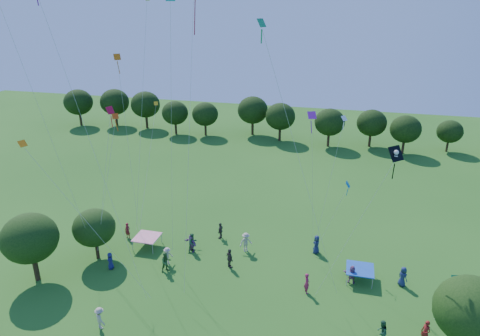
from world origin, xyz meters
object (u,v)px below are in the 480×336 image
object	(u,v)px
tent_red_stripe	(147,237)
pirate_kite	(394,158)
red_high_kite	(192,48)
near_tree_north	(94,228)
near_tree_east	(473,311)
near_tree_west	(30,238)
tent_blue	(360,269)

from	to	relation	value
tent_red_stripe	pirate_kite	xyz separation A→B (m)	(20.19, -4.33, 11.22)
red_high_kite	near_tree_north	bearing A→B (deg)	-175.51
near_tree_east	pirate_kite	world-z (taller)	pirate_kite
near_tree_west	near_tree_north	size ratio (longest dim) A/B	1.25
near_tree_west	pirate_kite	xyz separation A→B (m)	(26.79, 2.59, 8.32)
tent_red_stripe	pirate_kite	distance (m)	23.50
near_tree_west	red_high_kite	world-z (taller)	red_high_kite
pirate_kite	near_tree_north	bearing A→B (deg)	176.31
near_tree_west	tent_blue	xyz separation A→B (m)	(25.85, 6.56, -2.89)
tent_blue	pirate_kite	size ratio (longest dim) A/B	0.19
near_tree_north	red_high_kite	world-z (taller)	red_high_kite
near_tree_north	red_high_kite	distance (m)	18.07
near_tree_north	red_high_kite	bearing A→B (deg)	4.49
near_tree_east	near_tree_west	bearing A→B (deg)	179.02
tent_red_stripe	tent_blue	bearing A→B (deg)	-1.07
near_tree_north	pirate_kite	distance (m)	25.46
near_tree_west	near_tree_east	world-z (taller)	near_tree_east
near_tree_east	tent_blue	bearing A→B (deg)	131.81
near_tree_east	pirate_kite	size ratio (longest dim) A/B	0.51
near_tree_east	red_high_kite	xyz separation A→B (m)	(-19.63, 5.42, 14.57)
near_tree_east	red_high_kite	bearing A→B (deg)	164.58
pirate_kite	red_high_kite	xyz separation A→B (m)	(-14.20, 2.27, 6.19)
tent_blue	red_high_kite	world-z (taller)	red_high_kite
near_tree_north	tent_blue	xyz separation A→B (m)	(22.77, 2.44, -2.05)
near_tree_west	tent_red_stripe	world-z (taller)	near_tree_west
tent_red_stripe	pirate_kite	bearing A→B (deg)	-12.10
tent_blue	tent_red_stripe	bearing A→B (deg)	178.93
near_tree_north	red_high_kite	xyz separation A→B (m)	(9.50, 0.75, 15.36)
near_tree_north	tent_red_stripe	distance (m)	4.94
near_tree_west	pirate_kite	world-z (taller)	pirate_kite
tent_red_stripe	tent_blue	size ratio (longest dim) A/B	1.00
near_tree_north	pirate_kite	bearing A→B (deg)	-3.69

